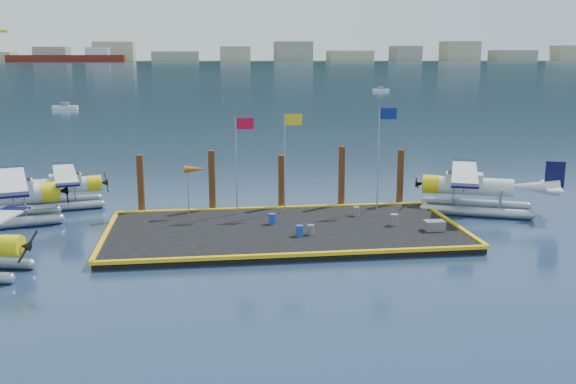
{
  "coord_description": "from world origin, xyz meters",
  "views": [
    {
      "loc": [
        -4.51,
        -35.28,
        10.2
      ],
      "look_at": [
        0.47,
        2.0,
        2.09
      ],
      "focal_mm": 40.0,
      "sensor_mm": 36.0,
      "label": 1
    }
  ],
  "objects_px": {
    "flagpole_red": "(240,151)",
    "flagpole_yellow": "(288,148)",
    "drum_1": "(300,231)",
    "piling_1": "(212,183)",
    "drum_2": "(394,220)",
    "seaplane_c": "(60,188)",
    "seaplane_d": "(470,189)",
    "windsock": "(195,170)",
    "seaplane_b": "(5,198)",
    "drum_4": "(356,211)",
    "drum_5": "(272,219)",
    "piling_0": "(141,186)",
    "piling_3": "(342,179)",
    "flagpole_blue": "(382,143)",
    "crate": "(434,225)",
    "piling_2": "(282,184)",
    "piling_4": "(400,179)",
    "drum_3": "(311,230)"
  },
  "relations": [
    {
      "from": "drum_2",
      "to": "flagpole_blue",
      "type": "relative_size",
      "value": 0.1
    },
    {
      "from": "flagpole_yellow",
      "to": "piling_0",
      "type": "bearing_deg",
      "value": 170.14
    },
    {
      "from": "drum_4",
      "to": "flagpole_yellow",
      "type": "bearing_deg",
      "value": 159.74
    },
    {
      "from": "drum_1",
      "to": "drum_2",
      "type": "height_order",
      "value": "drum_2"
    },
    {
      "from": "seaplane_b",
      "to": "drum_4",
      "type": "relative_size",
      "value": 18.19
    },
    {
      "from": "seaplane_c",
      "to": "seaplane_d",
      "type": "bearing_deg",
      "value": 66.3
    },
    {
      "from": "seaplane_d",
      "to": "flagpole_yellow",
      "type": "bearing_deg",
      "value": 112.56
    },
    {
      "from": "seaplane_c",
      "to": "seaplane_b",
      "type": "bearing_deg",
      "value": -44.62
    },
    {
      "from": "piling_4",
      "to": "piling_0",
      "type": "bearing_deg",
      "value": 180.0
    },
    {
      "from": "drum_5",
      "to": "crate",
      "type": "height_order",
      "value": "drum_5"
    },
    {
      "from": "seaplane_d",
      "to": "crate",
      "type": "height_order",
      "value": "seaplane_d"
    },
    {
      "from": "piling_1",
      "to": "drum_2",
      "type": "bearing_deg",
      "value": -28.25
    },
    {
      "from": "drum_2",
      "to": "windsock",
      "type": "distance_m",
      "value": 12.38
    },
    {
      "from": "drum_5",
      "to": "piling_3",
      "type": "height_order",
      "value": "piling_3"
    },
    {
      "from": "piling_0",
      "to": "piling_4",
      "type": "relative_size",
      "value": 1.0
    },
    {
      "from": "drum_3",
      "to": "flagpole_yellow",
      "type": "xyz_separation_m",
      "value": [
        -0.58,
        5.28,
        3.84
      ]
    },
    {
      "from": "drum_2",
      "to": "piling_0",
      "type": "xyz_separation_m",
      "value": [
        -14.93,
        5.6,
        1.26
      ]
    },
    {
      "from": "drum_5",
      "to": "piling_3",
      "type": "distance_m",
      "value": 6.83
    },
    {
      "from": "flagpole_yellow",
      "to": "piling_1",
      "type": "xyz_separation_m",
      "value": [
        -4.7,
        1.6,
        -2.41
      ]
    },
    {
      "from": "drum_1",
      "to": "piling_1",
      "type": "distance_m",
      "value": 8.57
    },
    {
      "from": "windsock",
      "to": "flagpole_red",
      "type": "bearing_deg",
      "value": 0.0
    },
    {
      "from": "drum_4",
      "to": "flagpole_blue",
      "type": "height_order",
      "value": "flagpole_blue"
    },
    {
      "from": "crate",
      "to": "flagpole_yellow",
      "type": "bearing_deg",
      "value": 145.18
    },
    {
      "from": "seaplane_b",
      "to": "flagpole_red",
      "type": "xyz_separation_m",
      "value": [
        14.24,
        -0.86,
        2.78
      ]
    },
    {
      "from": "seaplane_d",
      "to": "drum_3",
      "type": "bearing_deg",
      "value": 137.23
    },
    {
      "from": "drum_5",
      "to": "crate",
      "type": "bearing_deg",
      "value": -16.27
    },
    {
      "from": "drum_1",
      "to": "piling_1",
      "type": "height_order",
      "value": "piling_1"
    },
    {
      "from": "piling_2",
      "to": "piling_3",
      "type": "height_order",
      "value": "piling_3"
    },
    {
      "from": "flagpole_red",
      "to": "flagpole_yellow",
      "type": "xyz_separation_m",
      "value": [
        3.0,
        0.0,
        0.12
      ]
    },
    {
      "from": "seaplane_b",
      "to": "flagpole_yellow",
      "type": "height_order",
      "value": "flagpole_yellow"
    },
    {
      "from": "piling_2",
      "to": "piling_4",
      "type": "height_order",
      "value": "piling_4"
    },
    {
      "from": "windsock",
      "to": "piling_3",
      "type": "xyz_separation_m",
      "value": [
        9.53,
        1.6,
        -1.08
      ]
    },
    {
      "from": "seaplane_c",
      "to": "flagpole_blue",
      "type": "bearing_deg",
      "value": 63.38
    },
    {
      "from": "windsock",
      "to": "piling_0",
      "type": "height_order",
      "value": "piling_0"
    },
    {
      "from": "crate",
      "to": "seaplane_c",
      "type": "bearing_deg",
      "value": 155.7
    },
    {
      "from": "seaplane_b",
      "to": "piling_1",
      "type": "distance_m",
      "value": 12.56
    },
    {
      "from": "drum_1",
      "to": "drum_2",
      "type": "xyz_separation_m",
      "value": [
        5.8,
        1.48,
        0.03
      ]
    },
    {
      "from": "drum_2",
      "to": "flagpole_blue",
      "type": "bearing_deg",
      "value": 86.13
    },
    {
      "from": "drum_3",
      "to": "flagpole_yellow",
      "type": "bearing_deg",
      "value": 96.23
    },
    {
      "from": "drum_1",
      "to": "drum_2",
      "type": "relative_size",
      "value": 0.9
    },
    {
      "from": "piling_3",
      "to": "drum_3",
      "type": "bearing_deg",
      "value": -115.08
    },
    {
      "from": "drum_1",
      "to": "piling_2",
      "type": "xyz_separation_m",
      "value": [
        -0.12,
        7.08,
        1.2
      ]
    },
    {
      "from": "seaplane_d",
      "to": "flagpole_blue",
      "type": "xyz_separation_m",
      "value": [
        -6.07,
        -0.02,
        3.12
      ]
    },
    {
      "from": "piling_4",
      "to": "seaplane_d",
      "type": "bearing_deg",
      "value": -20.28
    },
    {
      "from": "flagpole_red",
      "to": "flagpole_yellow",
      "type": "relative_size",
      "value": 0.97
    },
    {
      "from": "crate",
      "to": "flagpole_blue",
      "type": "xyz_separation_m",
      "value": [
        -1.69,
        5.35,
        4.01
      ]
    },
    {
      "from": "drum_5",
      "to": "piling_0",
      "type": "xyz_separation_m",
      "value": [
        -7.91,
        4.33,
        1.29
      ]
    },
    {
      "from": "drum_2",
      "to": "piling_2",
      "type": "relative_size",
      "value": 0.18
    },
    {
      "from": "windsock",
      "to": "drum_3",
      "type": "bearing_deg",
      "value": -39.95
    },
    {
      "from": "piling_0",
      "to": "seaplane_b",
      "type": "bearing_deg",
      "value": -174.7
    }
  ]
}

